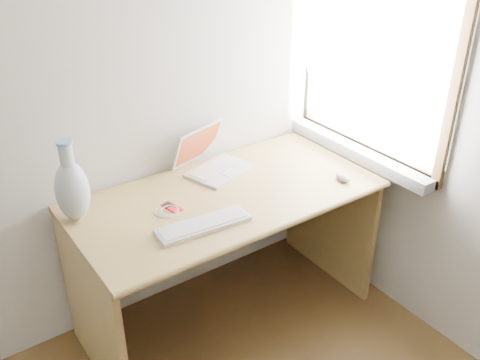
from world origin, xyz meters
TOP-DOWN VIEW (x-y plane):
  - window at (1.72, 1.30)m, footprint 0.11×0.99m
  - desk at (0.93, 1.46)m, footprint 1.42×0.71m
  - laptop at (1.02, 1.61)m, footprint 0.36×0.34m
  - external_keyboard at (0.70, 1.20)m, footprint 0.41×0.16m
  - mouse at (1.47, 1.16)m, footprint 0.07×0.10m
  - ipod at (0.66, 1.40)m, footprint 0.07×0.11m
  - cable_coil at (0.63, 1.39)m, footprint 0.13×0.13m
  - remote at (0.55, 1.24)m, footprint 0.04×0.08m
  - vase at (0.29, 1.56)m, footprint 0.14×0.14m

SIDE VIEW (x-z plane):
  - desk at x=0.93m, z-range 0.16..0.91m
  - remote at x=0.55m, z-range 0.75..0.76m
  - cable_coil at x=0.63m, z-range 0.75..0.76m
  - ipod at x=0.66m, z-range 0.75..0.76m
  - external_keyboard at x=0.70m, z-range 0.75..0.77m
  - mouse at x=1.47m, z-range 0.75..0.78m
  - laptop at x=1.02m, z-range 0.70..0.91m
  - vase at x=0.29m, z-range 0.72..1.08m
  - window at x=1.72m, z-range 0.72..1.83m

